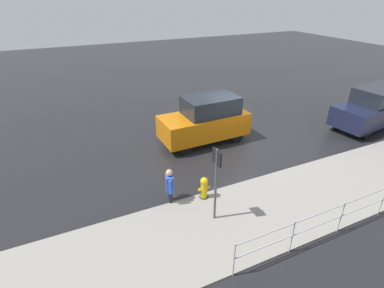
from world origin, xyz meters
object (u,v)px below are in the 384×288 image
fire_hydrant (204,188)px  sign_post (216,175)px  moving_hatchback (206,120)px  pedestrian (170,184)px  parked_sedan (374,108)px

fire_hydrant → sign_post: size_ratio=0.33×
moving_hatchback → fire_hydrant: 4.28m
sign_post → pedestrian: bearing=-56.3°
fire_hydrant → pedestrian: size_ratio=0.66×
pedestrian → fire_hydrant: bearing=163.9°
moving_hatchback → pedestrian: moving_hatchback is taller
parked_sedan → fire_hydrant: (10.21, 1.68, -0.60)m
sign_post → moving_hatchback: bearing=-114.4°
pedestrian → moving_hatchback: bearing=-131.8°
moving_hatchback → parked_sedan: (-8.22, 2.06, -0.03)m
parked_sedan → sign_post: (10.38, 2.71, 0.58)m
pedestrian → sign_post: 1.85m
fire_hydrant → sign_post: (0.18, 1.03, 1.18)m
pedestrian → sign_post: sign_post is taller
parked_sedan → pedestrian: 11.37m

